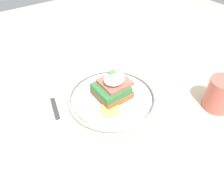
# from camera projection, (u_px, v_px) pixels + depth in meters

# --- Properties ---
(dining_table) EXTENTS (1.03, 0.89, 0.76)m
(dining_table) POSITION_uv_depth(u_px,v_px,m) (116.00, 125.00, 0.66)
(dining_table) COLOR #C6B28E
(dining_table) RESTS_ON ground_plane
(plate) EXTENTS (0.24, 0.24, 0.02)m
(plate) POSITION_uv_depth(u_px,v_px,m) (112.00, 97.00, 0.59)
(plate) COLOR white
(plate) RESTS_ON dining_table
(sandwich) EXTENTS (0.10, 0.11, 0.08)m
(sandwich) POSITION_uv_depth(u_px,v_px,m) (112.00, 87.00, 0.56)
(sandwich) COLOR brown
(sandwich) RESTS_ON plate
(fork) EXTENTS (0.02, 0.16, 0.00)m
(fork) POSITION_uv_depth(u_px,v_px,m) (160.00, 78.00, 0.66)
(fork) COLOR silver
(fork) RESTS_ON dining_table
(knife) EXTENTS (0.06, 0.19, 0.01)m
(knife) POSITION_uv_depth(u_px,v_px,m) (58.00, 120.00, 0.53)
(knife) COLOR #2D2D2D
(knife) RESTS_ON dining_table
(cup) EXTENTS (0.07, 0.07, 0.09)m
(cup) POSITION_uv_depth(u_px,v_px,m) (220.00, 94.00, 0.54)
(cup) COLOR #AD5147
(cup) RESTS_ON dining_table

